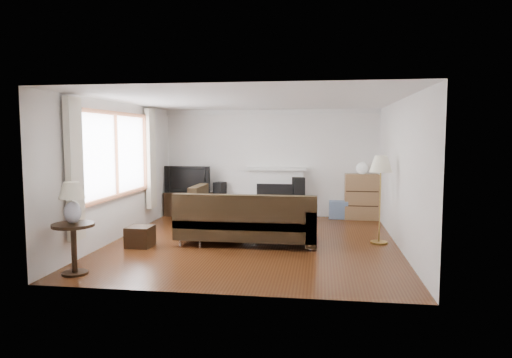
# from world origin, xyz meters

# --- Properties ---
(room) EXTENTS (5.10, 5.60, 2.54)m
(room) POSITION_xyz_m (0.00, 0.00, 1.25)
(room) COLOR #4E2611
(room) RESTS_ON ground
(window) EXTENTS (0.12, 2.74, 1.54)m
(window) POSITION_xyz_m (-2.45, -0.20, 1.55)
(window) COLOR brown
(window) RESTS_ON room
(curtain_near) EXTENTS (0.10, 0.35, 2.10)m
(curtain_near) POSITION_xyz_m (-2.40, -1.72, 1.40)
(curtain_near) COLOR white
(curtain_near) RESTS_ON room
(curtain_far) EXTENTS (0.10, 0.35, 2.10)m
(curtain_far) POSITION_xyz_m (-2.40, 1.32, 1.40)
(curtain_far) COLOR white
(curtain_far) RESTS_ON room
(fireplace) EXTENTS (1.40, 0.26, 1.15)m
(fireplace) POSITION_xyz_m (0.15, 2.64, 0.57)
(fireplace) COLOR white
(fireplace) RESTS_ON room
(tv_stand) EXTENTS (1.11, 0.50, 0.55)m
(tv_stand) POSITION_xyz_m (-1.92, 2.47, 0.28)
(tv_stand) COLOR black
(tv_stand) RESTS_ON ground
(television) EXTENTS (1.09, 0.14, 0.63)m
(television) POSITION_xyz_m (-1.92, 2.47, 0.87)
(television) COLOR black
(television) RESTS_ON tv_stand
(speaker_left) EXTENTS (0.30, 0.33, 0.80)m
(speaker_left) POSITION_xyz_m (-1.19, 2.55, 0.40)
(speaker_left) COLOR black
(speaker_left) RESTS_ON ground
(speaker_right) EXTENTS (0.33, 0.37, 0.94)m
(speaker_right) POSITION_xyz_m (0.66, 2.54, 0.47)
(speaker_right) COLOR black
(speaker_right) RESTS_ON ground
(bookshelf) EXTENTS (0.75, 0.35, 1.03)m
(bookshelf) POSITION_xyz_m (2.10, 2.53, 0.51)
(bookshelf) COLOR olive
(bookshelf) RESTS_ON ground
(globe_lamp) EXTENTS (0.26, 0.26, 0.26)m
(globe_lamp) POSITION_xyz_m (2.10, 2.53, 1.16)
(globe_lamp) COLOR white
(globe_lamp) RESTS_ON bookshelf
(sectional_sofa) EXTENTS (2.63, 1.92, 0.85)m
(sectional_sofa) POSITION_xyz_m (-0.09, -0.16, 0.42)
(sectional_sofa) COLOR black
(sectional_sofa) RESTS_ON ground
(coffee_table) EXTENTS (1.19, 0.80, 0.43)m
(coffee_table) POSITION_xyz_m (-0.01, 1.23, 0.21)
(coffee_table) COLOR olive
(coffee_table) RESTS_ON ground
(footstool) EXTENTS (0.42, 0.42, 0.35)m
(footstool) POSITION_xyz_m (-1.87, -0.63, 0.18)
(footstool) COLOR black
(footstool) RESTS_ON ground
(floor_lamp) EXTENTS (0.52, 0.52, 1.55)m
(floor_lamp) POSITION_xyz_m (2.21, 0.20, 0.77)
(floor_lamp) COLOR #A7853A
(floor_lamp) RESTS_ON ground
(side_table) EXTENTS (0.56, 0.56, 0.70)m
(side_table) POSITION_xyz_m (-2.15, -2.24, 0.35)
(side_table) COLOR black
(side_table) RESTS_ON ground
(table_lamp) EXTENTS (0.35, 0.35, 0.56)m
(table_lamp) POSITION_xyz_m (-2.15, -2.24, 0.98)
(table_lamp) COLOR silver
(table_lamp) RESTS_ON side_table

